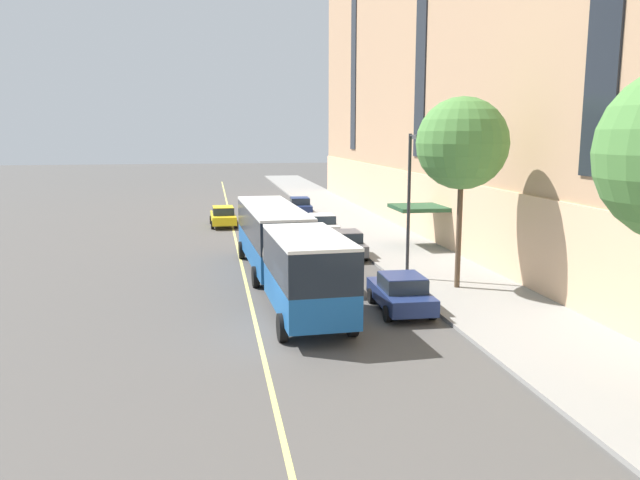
{
  "coord_description": "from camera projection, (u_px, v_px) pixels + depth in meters",
  "views": [
    {
      "loc": [
        -2.47,
        -21.57,
        7.21
      ],
      "look_at": [
        2.91,
        9.41,
        1.8
      ],
      "focal_mm": 35.0,
      "sensor_mm": 36.0,
      "label": 1
    }
  ],
  "objects": [
    {
      "name": "parked_car_darkgray_0",
      "position": [
        345.0,
        244.0,
        36.66
      ],
      "size": [
        2.07,
        4.56,
        1.56
      ],
      "color": "#4C4C51",
      "rests_on": "ground"
    },
    {
      "name": "ground_plane",
      "position": [
        285.0,
        334.0,
        22.59
      ],
      "size": [
        260.0,
        260.0,
        0.0
      ],
      "primitive_type": "plane",
      "color": "#4C4947"
    },
    {
      "name": "city_bus",
      "position": [
        283.0,
        245.0,
        29.14
      ],
      "size": [
        3.56,
        18.16,
        3.46
      ],
      "color": "#19569E",
      "rests_on": "ground"
    },
    {
      "name": "taxi_cab",
      "position": [
        223.0,
        216.0,
        48.75
      ],
      "size": [
        2.11,
        4.81,
        1.56
      ],
      "color": "yellow",
      "rests_on": "ground"
    },
    {
      "name": "parked_car_navy_4",
      "position": [
        300.0,
        206.0,
        55.63
      ],
      "size": [
        2.14,
        4.55,
        1.56
      ],
      "color": "navy",
      "rests_on": "ground"
    },
    {
      "name": "street_lamp",
      "position": [
        411.0,
        191.0,
        29.8
      ],
      "size": [
        0.36,
        1.48,
        7.03
      ],
      "color": "#2D2D30",
      "rests_on": "sidewalk"
    },
    {
      "name": "parked_car_navy_3",
      "position": [
        401.0,
        293.0,
        25.41
      ],
      "size": [
        2.11,
        4.44,
        1.56
      ],
      "color": "navy",
      "rests_on": "ground"
    },
    {
      "name": "street_tree_mid_block",
      "position": [
        462.0,
        144.0,
        27.82
      ],
      "size": [
        4.13,
        4.13,
        8.67
      ],
      "color": "brown",
      "rests_on": "sidewalk"
    },
    {
      "name": "lane_centerline",
      "position": [
        253.0,
        313.0,
        25.34
      ],
      "size": [
        0.16,
        140.0,
        0.01
      ],
      "primitive_type": "cube",
      "color": "#E0D66B",
      "rests_on": "ground"
    },
    {
      "name": "sidewalk",
      "position": [
        486.0,
        300.0,
        27.02
      ],
      "size": [
        5.61,
        160.0,
        0.15
      ],
      "primitive_type": "cube",
      "color": "gray",
      "rests_on": "ground"
    },
    {
      "name": "parked_car_white_5",
      "position": [
        322.0,
        225.0,
        44.18
      ],
      "size": [
        2.02,
        4.67,
        1.56
      ],
      "color": "silver",
      "rests_on": "ground"
    }
  ]
}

